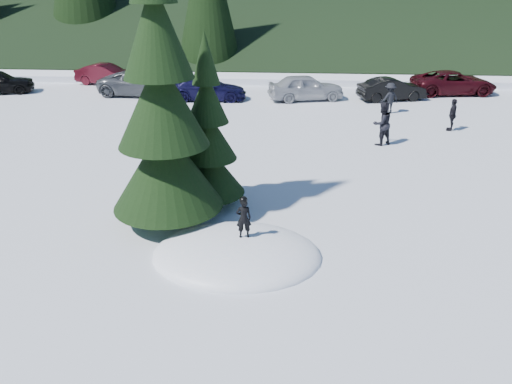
# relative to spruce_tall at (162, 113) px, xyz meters

# --- Properties ---
(ground) EXTENTS (200.00, 200.00, 0.00)m
(ground) POSITION_rel_spruce_tall_xyz_m (2.20, -1.80, -3.32)
(ground) COLOR white
(ground) RESTS_ON ground
(snow_mound) EXTENTS (4.48, 3.52, 0.96)m
(snow_mound) POSITION_rel_spruce_tall_xyz_m (2.20, -1.80, -3.32)
(snow_mound) COLOR white
(snow_mound) RESTS_ON ground
(spruce_tall) EXTENTS (3.20, 3.20, 8.60)m
(spruce_tall) POSITION_rel_spruce_tall_xyz_m (0.00, 0.00, 0.00)
(spruce_tall) COLOR black
(spruce_tall) RESTS_ON ground
(spruce_short) EXTENTS (2.20, 2.20, 5.37)m
(spruce_short) POSITION_rel_spruce_tall_xyz_m (1.00, 1.40, -1.22)
(spruce_short) COLOR black
(spruce_short) RESTS_ON ground
(child_skier) EXTENTS (0.44, 0.33, 1.08)m
(child_skier) POSITION_rel_spruce_tall_xyz_m (2.37, -1.63, -2.30)
(child_skier) COLOR black
(child_skier) RESTS_ON snow_mound
(adult_0) EXTENTS (1.14, 1.07, 1.87)m
(adult_0) POSITION_rel_spruce_tall_xyz_m (7.40, 8.01, -2.38)
(adult_0) COLOR black
(adult_0) RESTS_ON ground
(adult_1) EXTENTS (0.64, 0.96, 1.51)m
(adult_1) POSITION_rel_spruce_tall_xyz_m (11.07, 10.46, -2.56)
(adult_1) COLOR black
(adult_1) RESTS_ON ground
(adult_2) EXTENTS (1.20, 0.97, 1.61)m
(adult_2) POSITION_rel_spruce_tall_xyz_m (8.68, 13.52, -2.51)
(adult_2) COLOR black
(adult_2) RESTS_ON ground
(car_1) EXTENTS (4.31, 2.17, 1.36)m
(car_1) POSITION_rel_spruce_tall_xyz_m (-8.95, 19.86, -2.64)
(car_1) COLOR #3A0A12
(car_1) RESTS_ON ground
(car_2) EXTENTS (5.43, 2.80, 1.46)m
(car_2) POSITION_rel_spruce_tall_xyz_m (-5.63, 16.85, -2.59)
(car_2) COLOR #4E5155
(car_2) RESTS_ON ground
(car_3) EXTENTS (4.66, 2.07, 1.33)m
(car_3) POSITION_rel_spruce_tall_xyz_m (-1.49, 15.92, -2.66)
(car_3) COLOR black
(car_3) RESTS_ON ground
(car_4) EXTENTS (4.69, 2.78, 1.49)m
(car_4) POSITION_rel_spruce_tall_xyz_m (4.30, 16.29, -2.57)
(car_4) COLOR #9EA1A7
(car_4) RESTS_ON ground
(car_5) EXTENTS (4.14, 2.33, 1.29)m
(car_5) POSITION_rel_spruce_tall_xyz_m (9.33, 16.61, -2.67)
(car_5) COLOR black
(car_5) RESTS_ON ground
(car_6) EXTENTS (5.31, 2.96, 1.41)m
(car_6) POSITION_rel_spruce_tall_xyz_m (13.43, 18.60, -2.62)
(car_6) COLOR black
(car_6) RESTS_ON ground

